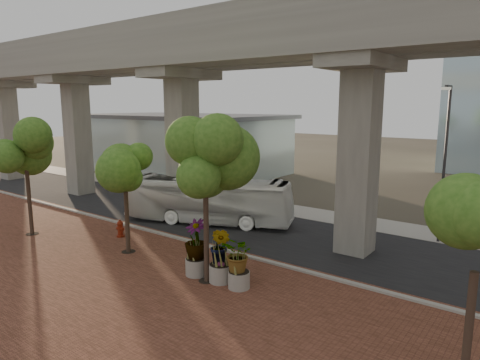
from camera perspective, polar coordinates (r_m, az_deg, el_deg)
The scene contains 18 objects.
ground at distance 23.95m, azimuth -0.45°, elevation -7.95°, with size 160.00×160.00×0.00m, color #343025.
brick_plaza at distance 18.66m, azimuth -16.01°, elevation -13.64°, with size 70.00×13.00×0.06m, color brown.
asphalt_road at distance 25.49m, azimuth 2.30°, elevation -6.79°, with size 90.00×8.00×0.04m, color black.
curb_strip at distance 22.46m, azimuth -3.59°, elevation -9.00°, with size 70.00×0.25×0.16m, color #99978E.
far_sidewalk at distance 30.01m, azimuth 8.31°, elevation -4.27°, with size 90.00×3.00×0.06m, color #99978E.
transit_viaduct at distance 24.40m, azimuth 2.43°, elevation 9.77°, with size 72.00×5.60×12.40m.
station_pavilion at distance 48.22m, azimuth -7.81°, elevation 4.99°, with size 23.00×13.00×6.30m.
transit_bus at distance 26.91m, azimuth -4.24°, elevation -2.71°, with size 2.48×10.54×2.94m, color white.
fire_hydrant at distance 25.05m, azimuth -15.67°, elevation -6.25°, with size 0.49×0.44×0.98m.
planter_front at distance 17.40m, azimuth -0.14°, elevation -10.21°, with size 1.97×1.97×2.17m.
planter_right at distance 18.72m, azimuth -5.90°, elevation -8.19°, with size 2.32×2.32×2.48m.
planter_left at distance 17.98m, azimuth -2.64°, elevation -9.18°, with size 2.14×2.14×2.35m.
street_tree_far_west at distance 26.61m, azimuth -26.78°, elevation 4.01°, with size 3.77×3.77×6.78m.
street_tree_near_west at distance 21.66m, azimuth -15.11°, elevation 0.85°, with size 3.24×3.24×5.51m.
street_tree_near_east at distance 17.21m, azimuth -4.67°, elevation 2.90°, with size 4.23×4.23×7.16m.
street_tree_far_east at distance 12.31m, azimuth 29.16°, elevation -6.63°, with size 3.20×3.20×5.56m.
streetlamp_west at distance 33.77m, azimuth -5.66°, elevation 5.44°, with size 0.40×1.17×8.07m.
streetlamp_east at distance 24.81m, azimuth 25.64°, elevation 3.17°, with size 0.41×1.20×8.32m.
Camera 1 is at (13.86, -18.08, 7.41)m, focal length 32.00 mm.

